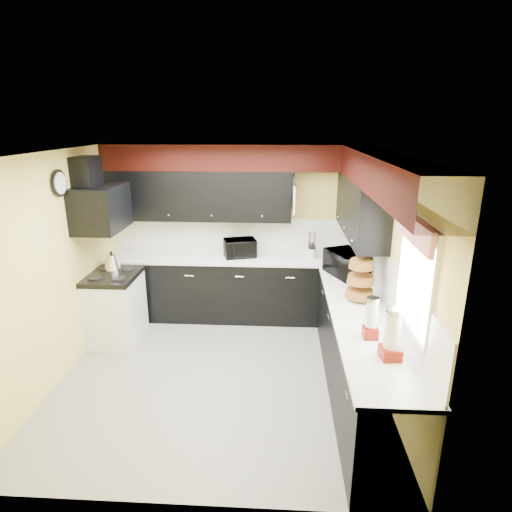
{
  "coord_description": "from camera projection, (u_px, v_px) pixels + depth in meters",
  "views": [
    {
      "loc": [
        0.65,
        -4.3,
        2.8
      ],
      "look_at": [
        0.36,
        0.75,
        1.19
      ],
      "focal_mm": 30.0,
      "sensor_mm": 36.0,
      "label": 1
    }
  ],
  "objects": [
    {
      "name": "wall_left",
      "position": [
        57.0,
        269.0,
        4.7
      ],
      "size": [
        0.06,
        3.6,
        2.5
      ],
      "primitive_type": "cube",
      "color": "#E0C666",
      "rests_on": "ground"
    },
    {
      "name": "wall_back",
      "position": [
        236.0,
        231.0,
        6.31
      ],
      "size": [
        3.6,
        0.06,
        2.5
      ],
      "primitive_type": "cube",
      "color": "#E0C666",
      "rests_on": "ground"
    },
    {
      "name": "upper_back",
      "position": [
        199.0,
        195.0,
        6.01
      ],
      "size": [
        2.6,
        0.35,
        0.7
      ],
      "primitive_type": "cube",
      "color": "black",
      "rests_on": "wall_back"
    },
    {
      "name": "counter_right",
      "position": [
        363.0,
        315.0,
        4.33
      ],
      "size": [
        0.64,
        3.02,
        0.04
      ],
      "primitive_type": "cube",
      "color": "white",
      "rests_on": "cab_right"
    },
    {
      "name": "dispenser_b",
      "position": [
        392.0,
        335.0,
        3.44
      ],
      "size": [
        0.17,
        0.17,
        0.43
      ],
      "primitive_type": null,
      "rotation": [
        0.0,
        0.0,
        0.11
      ],
      "color": "#580300",
      "rests_on": "counter_right"
    },
    {
      "name": "kettle",
      "position": [
        112.0,
        262.0,
        5.66
      ],
      "size": [
        0.26,
        0.26,
        0.19
      ],
      "primitive_type": null,
      "rotation": [
        0.0,
        0.0,
        -0.21
      ],
      "color": "silver",
      "rests_on": "cooktop"
    },
    {
      "name": "splash_right",
      "position": [
        387.0,
        280.0,
        4.52
      ],
      "size": [
        0.02,
        3.6,
        0.5
      ],
      "primitive_type": "cube",
      "color": "white",
      "rests_on": "counter_right"
    },
    {
      "name": "hood",
      "position": [
        101.0,
        208.0,
        5.24
      ],
      "size": [
        0.5,
        0.78,
        0.55
      ],
      "primitive_type": "cube",
      "color": "black",
      "rests_on": "wall_left"
    },
    {
      "name": "cab_back",
      "position": [
        235.0,
        289.0,
        6.27
      ],
      "size": [
        3.6,
        0.6,
        0.9
      ],
      "primitive_type": "cube",
      "color": "black",
      "rests_on": "ground"
    },
    {
      "name": "wall_right",
      "position": [
        389.0,
        275.0,
        4.5
      ],
      "size": [
        0.06,
        3.6,
        2.5
      ],
      "primitive_type": "cube",
      "color": "#E0C666",
      "rests_on": "ground"
    },
    {
      "name": "counter_back",
      "position": [
        234.0,
        258.0,
        6.13
      ],
      "size": [
        3.62,
        0.64,
        0.04
      ],
      "primitive_type": "cube",
      "color": "white",
      "rests_on": "cab_back"
    },
    {
      "name": "knife_block",
      "position": [
        312.0,
        251.0,
        6.03
      ],
      "size": [
        0.1,
        0.13,
        0.2
      ],
      "primitive_type": "cube",
      "rotation": [
        0.0,
        0.0,
        -0.02
      ],
      "color": "black",
      "rests_on": "counter_back"
    },
    {
      "name": "pan_mid",
      "position": [
        293.0,
        202.0,
        5.75
      ],
      "size": [
        0.03,
        0.28,
        0.46
      ],
      "primitive_type": null,
      "color": "black",
      "rests_on": "upper_back"
    },
    {
      "name": "deco_plate",
      "position": [
        405.0,
        184.0,
        3.87
      ],
      "size": [
        0.03,
        0.24,
        0.24
      ],
      "primitive_type": null,
      "color": "white",
      "rests_on": "wall_right"
    },
    {
      "name": "baskets",
      "position": [
        360.0,
        279.0,
        4.58
      ],
      "size": [
        0.27,
        0.27,
        0.5
      ],
      "primitive_type": null,
      "color": "brown",
      "rests_on": "upper_right"
    },
    {
      "name": "pan_low",
      "position": [
        293.0,
        201.0,
        6.01
      ],
      "size": [
        0.03,
        0.24,
        0.42
      ],
      "primitive_type": null,
      "color": "black",
      "rests_on": "upper_back"
    },
    {
      "name": "pan_top",
      "position": [
        293.0,
        182.0,
        5.8
      ],
      "size": [
        0.03,
        0.22,
        0.4
      ],
      "primitive_type": null,
      "color": "black",
      "rests_on": "upper_back"
    },
    {
      "name": "splash_back",
      "position": [
        236.0,
        235.0,
        6.32
      ],
      "size": [
        3.6,
        0.02,
        0.5
      ],
      "primitive_type": "cube",
      "color": "white",
      "rests_on": "counter_back"
    },
    {
      "name": "cooktop",
      "position": [
        112.0,
        276.0,
        5.5
      ],
      "size": [
        0.62,
        0.77,
        0.06
      ],
      "primitive_type": "cube",
      "color": "black",
      "rests_on": "stove"
    },
    {
      "name": "valance",
      "position": [
        415.0,
        232.0,
        3.44
      ],
      "size": [
        0.04,
        0.88,
        0.2
      ],
      "primitive_type": "cube",
      "color": "red",
      "rests_on": "wall_right"
    },
    {
      "name": "dispenser_a",
      "position": [
        371.0,
        320.0,
        3.79
      ],
      "size": [
        0.13,
        0.13,
        0.35
      ],
      "primitive_type": null,
      "rotation": [
        0.0,
        0.0,
        -0.02
      ],
      "color": "#5F0F07",
      "rests_on": "counter_right"
    },
    {
      "name": "utensil_crock",
      "position": [
        312.0,
        253.0,
        6.02
      ],
      "size": [
        0.18,
        0.18,
        0.15
      ],
      "primitive_type": "cylinder",
      "rotation": [
        0.0,
        0.0,
        0.25
      ],
      "color": "silver",
      "rests_on": "counter_back"
    },
    {
      "name": "ceiling",
      "position": [
        216.0,
        153.0,
        4.22
      ],
      "size": [
        3.6,
        3.6,
        0.06
      ],
      "primitive_type": "cube",
      "color": "white",
      "rests_on": "wall_back"
    },
    {
      "name": "soffit_back",
      "position": [
        234.0,
        157.0,
        5.82
      ],
      "size": [
        3.6,
        0.36,
        0.35
      ],
      "primitive_type": "cube",
      "color": "black",
      "rests_on": "wall_back"
    },
    {
      "name": "stove",
      "position": [
        116.0,
        309.0,
        5.64
      ],
      "size": [
        0.6,
        0.75,
        0.86
      ],
      "primitive_type": "cube",
      "color": "white",
      "rests_on": "ground"
    },
    {
      "name": "window",
      "position": [
        416.0,
        278.0,
        3.55
      ],
      "size": [
        0.03,
        0.86,
        0.96
      ],
      "primitive_type": null,
      "color": "white",
      "rests_on": "wall_right"
    },
    {
      "name": "cut_board",
      "position": [
        294.0,
        200.0,
        5.62
      ],
      "size": [
        0.03,
        0.26,
        0.35
      ],
      "primitive_type": "cube",
      "color": "white",
      "rests_on": "upper_back"
    },
    {
      "name": "microwave",
      "position": [
        347.0,
        263.0,
        5.35
      ],
      "size": [
        0.57,
        0.66,
        0.31
      ],
      "primitive_type": "imported",
      "rotation": [
        0.0,
        0.0,
        2.0
      ],
      "color": "black",
      "rests_on": "counter_right"
    },
    {
      "name": "toaster_oven",
      "position": [
        240.0,
        248.0,
        6.1
      ],
      "size": [
        0.52,
        0.47,
        0.25
      ],
      "primitive_type": "imported",
      "rotation": [
        0.0,
        0.0,
        0.28
      ],
      "color": "black",
      "rests_on": "counter_back"
    },
    {
      "name": "clock",
      "position": [
        59.0,
        183.0,
        4.66
      ],
      "size": [
        0.03,
        0.3,
        0.3
      ],
      "primitive_type": null,
      "color": "black",
      "rests_on": "wall_left"
    },
    {
      "name": "soffit_right",
      "position": [
        385.0,
        174.0,
        4.01
      ],
      "size": [
        0.36,
        3.24,
        0.35
      ],
      "primitive_type": "cube",
      "color": "black",
      "rests_on": "wall_right"
    },
    {
      "name": "cab_right",
      "position": [
        359.0,
        356.0,
        4.47
      ],
      "size": [
        0.6,
        3.0,
        0.9
      ],
      "primitive_type": "cube",
      "color": "black",
      "rests_on": "ground"
    },
    {
      "name": "ground",
      "position": [
        222.0,
        373.0,
        4.98
      ],
      "size": [
        3.6,
        3.6,
        0.0
      ],
      "primitive_type": "plane",
      "color": "gray",
      "rests_on": "ground"
    },
    {
      "name": "hood_duct",
      "position": [
        87.0,
        173.0,
        5.12
      ],
      "size": [
        0.24,
        0.4,
        0.4
      ],
      "primitive_type": "cube",
      "color": "black",
      "rests_on": "wall_left"
    },
    {
      "name": "upper_right",
      "position": [
        361.0,
        207.0,
        5.2
      ],
      "size": [
        0.35,
        1.8,
        0.7
      ],
      "primitive_type": "cube",
      "color": "black",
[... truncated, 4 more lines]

